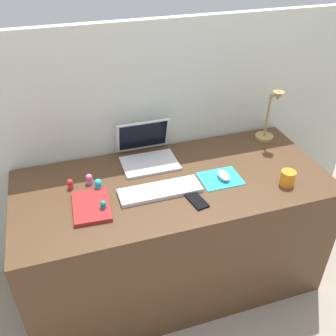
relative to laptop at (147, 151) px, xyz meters
name	(u,v)px	position (x,y,z in m)	size (l,w,h in m)	color
ground_plane	(173,277)	(0.07, -0.25, -0.79)	(6.00, 6.00, 0.00)	gray
back_wall	(152,146)	(0.07, 0.15, -0.07)	(2.82, 0.05, 1.45)	beige
desk	(173,234)	(0.07, -0.25, -0.42)	(1.62, 0.72, 0.74)	#4C331E
laptop	(147,151)	(0.00, 0.00, 0.00)	(0.30, 0.27, 0.21)	silver
keyboard	(160,191)	(-0.02, -0.31, -0.04)	(0.41, 0.13, 0.02)	silver
mousepad	(220,178)	(0.31, -0.30, -0.05)	(0.21, 0.17, 0.00)	#28B7CC
mouse	(224,176)	(0.33, -0.30, -0.03)	(0.06, 0.10, 0.03)	silver
cell_phone	(197,201)	(0.13, -0.43, -0.05)	(0.06, 0.13, 0.01)	black
desk_lamp	(270,117)	(0.74, -0.02, 0.10)	(0.11, 0.16, 0.34)	#A5844C
notebook_pad	(91,206)	(-0.36, -0.33, -0.04)	(0.17, 0.24, 0.02)	maroon
coffee_mug	(288,178)	(0.61, -0.44, -0.01)	(0.07, 0.07, 0.08)	orange
toy_figurine_red	(70,184)	(-0.43, -0.15, -0.02)	(0.03, 0.03, 0.06)	red
toy_figurine_teal	(103,206)	(-0.31, -0.37, -0.02)	(0.03, 0.03, 0.06)	teal
toy_figurine_pink	(89,179)	(-0.34, -0.13, -0.02)	(0.03, 0.03, 0.06)	pink
toy_figurine_cyan	(98,185)	(-0.30, -0.20, -0.02)	(0.04, 0.04, 0.07)	#28B7CC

